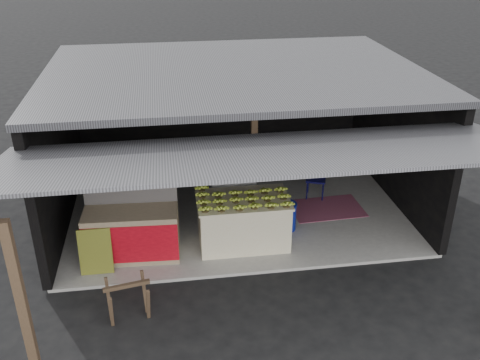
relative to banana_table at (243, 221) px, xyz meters
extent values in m
plane|color=black|center=(0.06, -0.96, -0.53)|extent=(80.00, 80.00, 0.00)
cube|color=gray|center=(0.06, 1.54, -0.50)|extent=(7.00, 5.00, 0.06)
cube|color=black|center=(0.06, 4.04, 0.98)|extent=(7.00, 0.15, 2.90)
cube|color=black|center=(-3.44, 1.54, 0.98)|extent=(0.15, 5.00, 2.90)
cube|color=black|center=(3.56, 1.54, 0.98)|extent=(0.15, 5.00, 2.90)
cube|color=#232326|center=(0.06, 1.54, 2.43)|extent=(7.20, 5.20, 0.12)
cube|color=#232326|center=(0.06, -1.91, 2.20)|extent=(7.40, 2.47, 0.48)
cube|color=#4F3927|center=(0.36, 0.94, 0.95)|extent=(0.12, 0.12, 2.85)
cube|color=#4F3927|center=(-3.24, -2.86, 0.72)|extent=(0.12, 0.12, 2.50)
cube|color=white|center=(0.00, 0.00, -0.02)|extent=(1.65, 0.99, 0.90)
cube|color=white|center=(0.00, 0.00, 0.45)|extent=(1.71, 1.05, 0.04)
cube|color=white|center=(-0.06, 1.07, 0.03)|extent=(0.92, 0.63, 1.00)
cube|color=navy|center=(-0.06, 0.76, 0.08)|extent=(0.70, 0.04, 0.30)
cube|color=#B21414|center=(-0.06, 0.76, -0.27)|extent=(0.45, 0.03, 0.10)
cube|color=#998466|center=(-2.04, -0.13, -0.01)|extent=(1.69, 0.81, 0.93)
cube|color=red|center=(-2.04, -0.50, -0.01)|extent=(1.65, 0.11, 0.73)
cube|color=white|center=(-2.04, -0.51, -0.01)|extent=(0.56, 0.04, 0.19)
cube|color=#19284B|center=(-2.04, 0.18, 0.85)|extent=(1.65, 0.14, 0.78)
cube|color=black|center=(-2.65, -0.56, -0.05)|extent=(0.56, 0.16, 0.84)
cube|color=#4F3927|center=(-2.30, -2.03, -0.19)|extent=(0.10, 0.27, 0.67)
cube|color=#4F3927|center=(-1.76, -1.93, -0.19)|extent=(0.10, 0.27, 0.67)
cube|color=#4F3927|center=(-2.36, -1.70, -0.19)|extent=(0.10, 0.27, 0.67)
cube|color=#4F3927|center=(-1.82, -1.60, -0.19)|extent=(0.10, 0.27, 0.67)
cube|color=#4F3927|center=(-2.06, -1.81, 0.11)|extent=(0.70, 0.19, 0.06)
cylinder|color=#0D1D98|center=(0.93, 0.36, -0.20)|extent=(0.37, 0.37, 0.54)
cylinder|color=#0B0A39|center=(1.64, 1.49, -0.25)|extent=(0.03, 0.03, 0.44)
cylinder|color=#0B0A39|center=(1.96, 1.38, -0.25)|extent=(0.03, 0.03, 0.44)
cylinder|color=#0B0A39|center=(1.75, 1.82, -0.25)|extent=(0.03, 0.03, 0.44)
cylinder|color=#0B0A39|center=(2.07, 1.70, -0.25)|extent=(0.03, 0.03, 0.44)
cube|color=#0B0A39|center=(1.86, 1.60, -0.03)|extent=(0.53, 0.53, 0.04)
cube|color=#0B0A39|center=(1.92, 1.78, 0.19)|extent=(0.41, 0.17, 0.45)
cube|color=maroon|center=(1.96, 1.04, -0.47)|extent=(1.54, 1.06, 0.01)
cube|color=black|center=(-0.74, 3.94, 1.38)|extent=(0.32, 0.03, 0.42)
cube|color=#4C4C59|center=(-0.74, 3.92, 1.38)|extent=(0.26, 0.02, 0.34)
cube|color=black|center=(-0.14, 3.94, 1.40)|extent=(0.32, 0.03, 0.42)
cube|color=#4C4C59|center=(-0.14, 3.92, 1.40)|extent=(0.26, 0.02, 0.34)
cube|color=black|center=(0.56, 3.94, 1.42)|extent=(0.32, 0.03, 0.42)
cube|color=#4C4C59|center=(0.56, 3.92, 1.42)|extent=(0.26, 0.02, 0.34)
camera|label=1|loc=(-1.33, -8.50, 5.11)|focal=40.00mm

